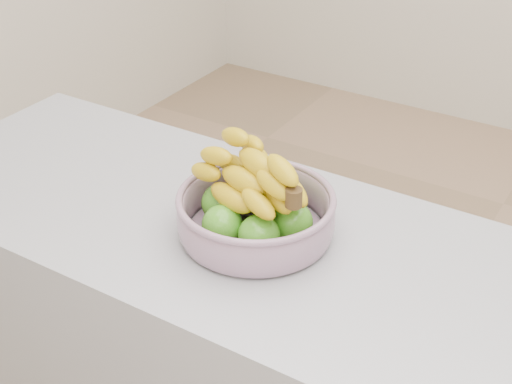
% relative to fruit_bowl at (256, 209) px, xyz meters
% --- Properties ---
extents(ground, '(4.00, 4.00, 0.00)m').
position_rel_fruit_bowl_xyz_m(ground, '(0.15, 0.64, -0.96)').
color(ground, '#9E7D61').
rests_on(ground, ground).
extents(fruit_bowl, '(0.32, 0.32, 0.19)m').
position_rel_fruit_bowl_xyz_m(fruit_bowl, '(0.00, 0.00, 0.00)').
color(fruit_bowl, '#A5AFC7').
rests_on(fruit_bowl, counter).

